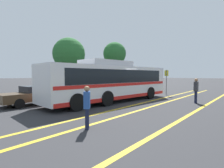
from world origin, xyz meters
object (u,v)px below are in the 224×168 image
(transit_bus, at_px, (112,81))
(bus_stop_sign, at_px, (166,79))
(parked_car_2, at_px, (100,88))
(tree_0, at_px, (69,54))
(pedestrian_1, at_px, (87,105))
(tree_1, at_px, (115,54))
(pedestrian_0, at_px, (196,89))
(parked_car_1, at_px, (37,95))

(transit_bus, relative_size, bus_stop_sign, 4.50)
(parked_car_2, bearing_deg, tree_0, -10.43)
(pedestrian_1, xyz_separation_m, tree_1, (14.64, 10.57, 4.05))
(pedestrian_0, xyz_separation_m, bus_stop_sign, (3.27, 3.57, 0.57))
(parked_car_1, height_order, tree_0, tree_0)
(parked_car_1, bearing_deg, tree_1, -73.87)
(transit_bus, height_order, tree_1, tree_1)
(parked_car_2, relative_size, pedestrian_1, 2.71)
(parked_car_1, height_order, parked_car_2, parked_car_2)
(parked_car_2, height_order, pedestrian_0, pedestrian_0)
(parked_car_1, bearing_deg, transit_bus, -126.57)
(parked_car_2, xyz_separation_m, pedestrian_0, (1.16, -8.45, 0.29))
(bus_stop_sign, bearing_deg, pedestrian_1, -74.79)
(transit_bus, bearing_deg, bus_stop_sign, 81.90)
(pedestrian_0, bearing_deg, pedestrian_1, 171.54)
(pedestrian_0, distance_m, tree_1, 13.86)
(transit_bus, bearing_deg, parked_car_1, -121.41)
(parked_car_1, xyz_separation_m, pedestrian_1, (-1.54, -6.90, 0.25))
(transit_bus, distance_m, parked_car_1, 5.43)
(pedestrian_1, bearing_deg, transit_bus, -10.75)
(parked_car_2, distance_m, tree_1, 8.75)
(pedestrian_0, bearing_deg, tree_1, 65.95)
(parked_car_2, distance_m, tree_0, 6.95)
(pedestrian_0, height_order, tree_0, tree_0)
(transit_bus, distance_m, bus_stop_sign, 6.70)
(pedestrian_0, xyz_separation_m, pedestrian_1, (-9.05, 1.48, -0.10))
(parked_car_1, bearing_deg, pedestrian_1, 167.88)
(bus_stop_sign, height_order, tree_1, tree_1)
(transit_bus, distance_m, parked_car_2, 3.97)
(transit_bus, height_order, pedestrian_1, transit_bus)
(transit_bus, relative_size, pedestrian_0, 6.40)
(pedestrian_0, distance_m, tree_0, 14.66)
(tree_1, bearing_deg, tree_0, 160.42)
(tree_0, height_order, tree_1, tree_1)
(pedestrian_1, bearing_deg, pedestrian_0, -52.31)
(parked_car_2, bearing_deg, pedestrian_1, 127.71)
(pedestrian_0, relative_size, tree_0, 0.27)
(tree_1, bearing_deg, parked_car_2, -151.89)
(parked_car_1, bearing_deg, tree_0, -49.83)
(parked_car_1, relative_size, parked_car_2, 1.08)
(transit_bus, xyz_separation_m, parked_car_1, (-4.28, 3.23, -0.88))
(bus_stop_sign, distance_m, tree_1, 9.42)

